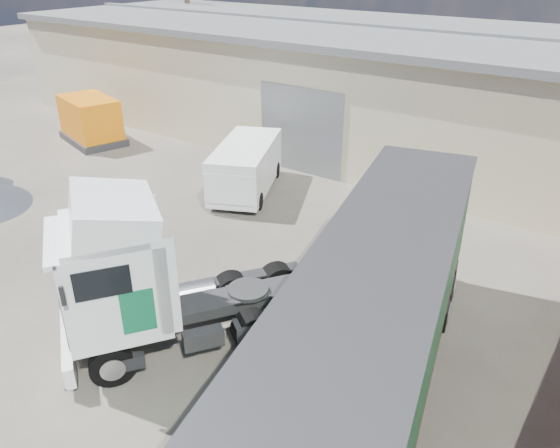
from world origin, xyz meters
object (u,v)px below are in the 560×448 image
Objects in this scene: tractor_unit at (151,284)px; panel_van at (245,169)px; box_trailer at (378,311)px; orange_skip at (91,123)px.

panel_van is (-4.10, 8.37, -0.74)m from tractor_unit.
tractor_unit is 0.54× the size of box_trailer.
tractor_unit is 1.25× the size of panel_van.
box_trailer is 11.57m from panel_van.
tractor_unit is at bearing -88.81° from panel_van.
tractor_unit reaches higher than orange_skip.
box_trailer is 20.67m from orange_skip.
box_trailer is at bearing -6.02° from orange_skip.
tractor_unit is 5.19m from box_trailer.
tractor_unit reaches higher than box_trailer.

